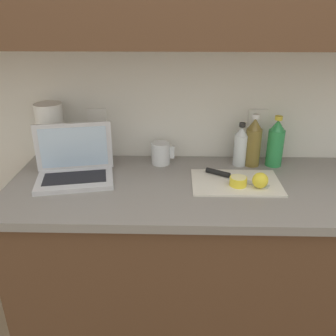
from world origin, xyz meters
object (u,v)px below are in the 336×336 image
object	(u,v)px
bottle_green_soda	(276,143)
bottle_water_clear	(241,146)
knife	(225,175)
cutting_board	(236,182)
lemon_whole_beside	(260,180)
lemon_half_cut	(238,181)
laptop	(75,166)
bottle_oil_tall	(253,143)
measuring_cup	(161,153)
paper_towel_roll	(52,133)

from	to	relation	value
bottle_green_soda	bottle_water_clear	size ratio (longest dim) A/B	1.16
knife	bottle_green_soda	xyz separation A→B (m)	(0.24, 0.15, 0.09)
cutting_board	lemon_whole_beside	distance (m)	0.11
cutting_board	lemon_half_cut	distance (m)	0.04
lemon_whole_beside	bottle_green_soda	world-z (taller)	bottle_green_soda
laptop	lemon_half_cut	world-z (taller)	laptop
cutting_board	bottle_green_soda	size ratio (longest dim) A/B	1.55
lemon_half_cut	bottle_oil_tall	xyz separation A→B (m)	(0.10, 0.23, 0.08)
bottle_oil_tall	laptop	bearing A→B (deg)	-168.32
laptop	bottle_oil_tall	world-z (taller)	bottle_oil_tall
cutting_board	bottle_green_soda	world-z (taller)	bottle_green_soda
measuring_cup	paper_towel_roll	world-z (taller)	paper_towel_roll
paper_towel_roll	knife	bearing A→B (deg)	-12.01
lemon_half_cut	paper_towel_roll	distance (m)	0.87
laptop	paper_towel_roll	distance (m)	0.24
bottle_oil_tall	measuring_cup	world-z (taller)	bottle_oil_tall
bottle_green_soda	paper_towel_roll	bearing A→B (deg)	179.09
laptop	bottle_oil_tall	distance (m)	0.80
laptop	bottle_oil_tall	size ratio (longest dim) A/B	1.47
laptop	cutting_board	size ratio (longest dim) A/B	0.97
bottle_oil_tall	bottle_water_clear	size ratio (longest dim) A/B	1.19
laptop	lemon_whole_beside	bearing A→B (deg)	-17.77
laptop	measuring_cup	world-z (taller)	laptop
knife	measuring_cup	world-z (taller)	measuring_cup
bottle_oil_tall	measuring_cup	bearing A→B (deg)	179.26
knife	lemon_whole_beside	bearing A→B (deg)	-6.35
lemon_half_cut	lemon_whole_beside	world-z (taller)	lemon_whole_beside
bottle_green_soda	paper_towel_roll	xyz separation A→B (m)	(-1.03, 0.02, 0.03)
laptop	paper_towel_roll	world-z (taller)	paper_towel_roll
cutting_board	laptop	bearing A→B (deg)	177.04
cutting_board	measuring_cup	size ratio (longest dim) A/B	3.42
measuring_cup	bottle_water_clear	bearing A→B (deg)	-0.85
lemon_whole_beside	measuring_cup	size ratio (longest dim) A/B	0.59
bottle_green_soda	measuring_cup	distance (m)	0.53
laptop	measuring_cup	xyz separation A→B (m)	(0.36, 0.17, -0.00)
knife	bottle_green_soda	world-z (taller)	bottle_green_soda
cutting_board	bottle_oil_tall	size ratio (longest dim) A/B	1.51
cutting_board	lemon_half_cut	size ratio (longest dim) A/B	5.19
laptop	knife	xyz separation A→B (m)	(0.64, 0.01, -0.04)
lemon_half_cut	lemon_whole_beside	xyz separation A→B (m)	(0.08, -0.02, 0.01)
laptop	bottle_water_clear	world-z (taller)	laptop
bottle_green_soda	bottle_water_clear	distance (m)	0.16
measuring_cup	lemon_whole_beside	bearing A→B (deg)	-31.78
bottle_water_clear	bottle_green_soda	bearing A→B (deg)	0.00
cutting_board	knife	xyz separation A→B (m)	(-0.04, 0.05, 0.01)
laptop	bottle_water_clear	bearing A→B (deg)	1.19
lemon_half_cut	laptop	bearing A→B (deg)	174.23
cutting_board	bottle_water_clear	size ratio (longest dim) A/B	1.81
cutting_board	lemon_half_cut	world-z (taller)	lemon_half_cut
bottle_water_clear	paper_towel_roll	distance (m)	0.87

